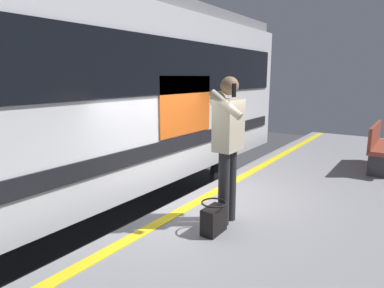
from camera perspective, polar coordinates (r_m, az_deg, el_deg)
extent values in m
plane|color=#3D3D3F|center=(5.59, -1.37, -18.09)|extent=(23.81, 23.81, 0.00)
cube|color=gray|center=(4.61, 22.23, -19.25)|extent=(14.75, 4.30, 0.94)
cube|color=yellow|center=(5.03, 1.39, -9.64)|extent=(14.46, 0.16, 0.01)
cube|color=slate|center=(6.27, -10.73, -14.03)|extent=(19.18, 0.08, 0.16)
cube|color=slate|center=(7.28, -18.87, -10.74)|extent=(19.18, 0.08, 0.16)
cube|color=silver|center=(5.49, -26.58, 6.67)|extent=(12.06, 2.76, 2.93)
cube|color=black|center=(4.32, -17.88, 13.13)|extent=(11.46, 0.03, 0.90)
cube|color=black|center=(4.47, -16.84, -3.96)|extent=(11.46, 0.03, 0.24)
cube|color=#D85919|center=(5.88, -0.90, 6.69)|extent=(1.50, 0.02, 1.02)
cylinder|color=black|center=(7.86, 5.05, -4.64)|extent=(0.84, 0.12, 0.84)
cylinder|color=black|center=(9.11, -7.14, -2.42)|extent=(0.84, 0.12, 0.84)
cylinder|color=#262628|center=(4.28, 6.68, -7.01)|extent=(0.14, 0.14, 0.94)
cylinder|color=#262628|center=(4.13, 5.50, -7.68)|extent=(0.14, 0.14, 0.94)
cube|color=beige|center=(4.02, 6.34, 3.29)|extent=(0.40, 0.24, 0.63)
sphere|color=beige|center=(4.06, 4.43, 7.60)|extent=(0.20, 0.20, 0.20)
sphere|color=#997051|center=(3.98, 6.49, 9.93)|extent=(0.22, 0.22, 0.22)
cylinder|color=beige|center=(4.25, 7.92, 2.83)|extent=(0.09, 0.09, 0.57)
cylinder|color=beige|center=(3.75, 5.83, 6.78)|extent=(0.09, 0.42, 0.33)
cube|color=black|center=(3.69, 7.26, 9.17)|extent=(0.07, 0.02, 0.15)
cube|color=black|center=(4.01, 3.76, -12.96)|extent=(0.33, 0.18, 0.32)
torus|color=black|center=(3.93, 3.81, -10.06)|extent=(0.30, 0.30, 0.02)
cube|color=brown|center=(7.55, 30.23, -0.50)|extent=(1.58, 0.44, 0.08)
cube|color=brown|center=(7.53, 28.99, 1.52)|extent=(1.58, 0.06, 0.40)
cube|color=#333338|center=(6.98, 29.61, -3.21)|extent=(0.06, 0.40, 0.45)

